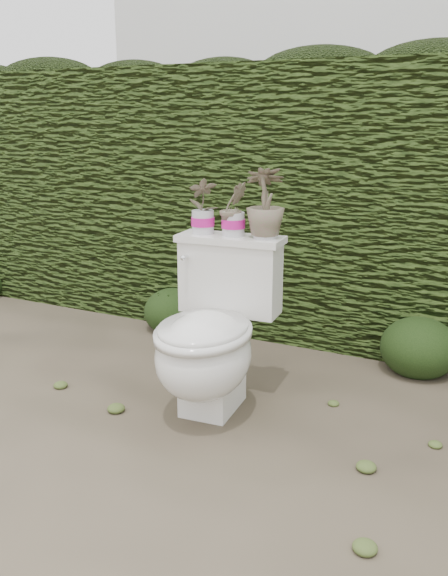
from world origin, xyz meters
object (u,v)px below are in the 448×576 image
at_px(potted_plant_left, 203,207).
at_px(potted_plant_center, 233,211).
at_px(toilet, 211,337).
at_px(potted_plant_right, 265,205).

distance_m(potted_plant_left, potted_plant_center, 0.15).
bearing_deg(potted_plant_left, toilet, 81.32).
relative_size(potted_plant_left, potted_plant_right, 0.81).
distance_m(potted_plant_center, potted_plant_right, 0.16).
xyz_separation_m(toilet, potted_plant_right, (0.15, 0.25, 0.57)).
height_order(potted_plant_left, potted_plant_right, potted_plant_right).
height_order(toilet, potted_plant_center, potted_plant_center).
bearing_deg(toilet, potted_plant_right, 54.92).
bearing_deg(potted_plant_center, potted_plant_left, 136.75).
distance_m(potted_plant_left, potted_plant_right, 0.31).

